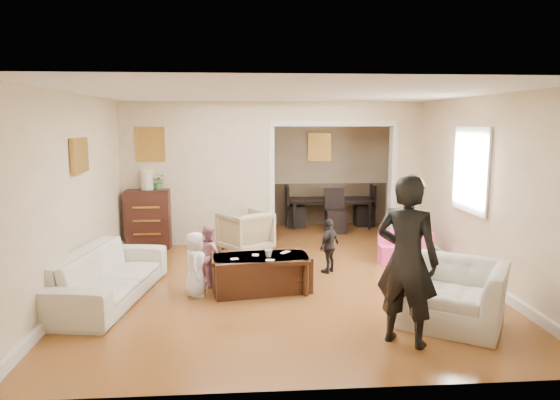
{
  "coord_description": "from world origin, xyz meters",
  "views": [
    {
      "loc": [
        -0.57,
        -7.42,
        2.23
      ],
      "look_at": [
        0.0,
        0.2,
        1.05
      ],
      "focal_mm": 32.29,
      "sensor_mm": 36.0,
      "label": 1
    }
  ],
  "objects": [
    {
      "name": "play_table",
      "position": [
        2.19,
        0.36,
        0.25
      ],
      "size": [
        0.6,
        0.6,
        0.5
      ],
      "primitive_type": "cube",
      "rotation": [
        0.0,
        0.0,
        -0.15
      ],
      "color": "#E93DA4",
      "rests_on": "ground"
    },
    {
      "name": "armchair_back",
      "position": [
        -0.53,
        1.16,
        0.35
      ],
      "size": [
        1.07,
        1.07,
        0.71
      ],
      "primitive_type": "imported",
      "rotation": [
        0.0,
        0.0,
        3.75
      ],
      "color": "tan",
      "rests_on": "ground"
    },
    {
      "name": "cyan_cup",
      "position": [
        2.09,
        0.31,
        0.54
      ],
      "size": [
        0.08,
        0.08,
        0.08
      ],
      "primitive_type": "cylinder",
      "color": "#26A1C2",
      "rests_on": "play_table"
    },
    {
      "name": "partition_header",
      "position": [
        1.1,
        1.8,
        2.42
      ],
      "size": [
        2.22,
        0.18,
        0.35
      ],
      "primitive_type": "cube",
      "color": "beige",
      "rests_on": "partition_right"
    },
    {
      "name": "partition_right",
      "position": [
        2.48,
        1.8,
        1.3
      ],
      "size": [
        0.55,
        0.18,
        2.6
      ],
      "primitive_type": "cube",
      "color": "beige",
      "rests_on": "ground"
    },
    {
      "name": "coffee_cup",
      "position": [
        -0.24,
        -0.98,
        0.52
      ],
      "size": [
        0.12,
        0.12,
        0.1
      ],
      "primitive_type": "imported",
      "rotation": [
        0.0,
        0.0,
        0.17
      ],
      "color": "silver",
      "rests_on": "coffee_table"
    },
    {
      "name": "toy_block",
      "position": [
        2.07,
        0.48,
        0.53
      ],
      "size": [
        0.09,
        0.07,
        0.05
      ],
      "primitive_type": "cube",
      "rotation": [
        0.0,
        0.0,
        0.19
      ],
      "color": "red",
      "rests_on": "play_table"
    },
    {
      "name": "coffee_table",
      "position": [
        -0.34,
        -0.93,
        0.24
      ],
      "size": [
        1.36,
        0.84,
        0.47
      ],
      "primitive_type": "cube",
      "rotation": [
        0.0,
        0.0,
        0.17
      ],
      "color": "#381B12",
      "rests_on": "ground"
    },
    {
      "name": "partition_left",
      "position": [
        -1.38,
        1.8,
        1.3
      ],
      "size": [
        2.75,
        0.18,
        2.6
      ],
      "primitive_type": "cube",
      "color": "beige",
      "rests_on": "ground"
    },
    {
      "name": "window_pane",
      "position": [
        2.73,
        -0.4,
        1.55
      ],
      "size": [
        0.03,
        0.95,
        1.1
      ],
      "primitive_type": "cube",
      "color": "white",
      "rests_on": "ground"
    },
    {
      "name": "dresser",
      "position": [
        -2.26,
        1.6,
        0.53
      ],
      "size": [
        0.76,
        0.43,
        1.05
      ],
      "primitive_type": "cube",
      "color": "#351510",
      "rests_on": "ground"
    },
    {
      "name": "child_kneel_a",
      "position": [
        -1.19,
        -1.08,
        0.42
      ],
      "size": [
        0.27,
        0.41,
        0.84
      ],
      "primitive_type": "imported",
      "rotation": [
        0.0,
        0.0,
        1.57
      ],
      "color": "white",
      "rests_on": "ground"
    },
    {
      "name": "floor",
      "position": [
        0.0,
        0.0,
        0.0
      ],
      "size": [
        7.0,
        7.0,
        0.0
      ],
      "primitive_type": "plane",
      "color": "#9F6129",
      "rests_on": "ground"
    },
    {
      "name": "craft_papers",
      "position": [
        -0.29,
        -0.94,
        0.48
      ],
      "size": [
        0.82,
        0.52,
        0.0
      ],
      "color": "white",
      "rests_on": "coffee_table"
    },
    {
      "name": "armchair_front",
      "position": [
        1.74,
        -2.22,
        0.35
      ],
      "size": [
        1.43,
        1.39,
        0.71
      ],
      "primitive_type": "imported",
      "rotation": [
        0.0,
        0.0,
        -0.58
      ],
      "color": "beige",
      "rests_on": "ground"
    },
    {
      "name": "play_bowl",
      "position": [
        2.24,
        0.24,
        0.53
      ],
      "size": [
        0.24,
        0.24,
        0.05
      ],
      "primitive_type": "imported",
      "rotation": [
        0.0,
        0.0,
        -0.15
      ],
      "color": "white",
      "rests_on": "play_table"
    },
    {
      "name": "dining_table",
      "position": [
        1.31,
        3.2,
        0.31
      ],
      "size": [
        1.8,
        1.08,
        0.61
      ],
      "primitive_type": "imported",
      "rotation": [
        0.0,
        0.0,
        -0.07
      ],
      "color": "black",
      "rests_on": "ground"
    },
    {
      "name": "sofa",
      "position": [
        -2.29,
        -1.12,
        0.32
      ],
      "size": [
        1.18,
        2.31,
        0.64
      ],
      "primitive_type": "imported",
      "rotation": [
        0.0,
        0.0,
        1.42
      ],
      "color": "beige",
      "rests_on": "ground"
    },
    {
      "name": "child_kneel_b",
      "position": [
        -1.04,
        -0.63,
        0.42
      ],
      "size": [
        0.48,
        0.51,
        0.84
      ],
      "primitive_type": "imported",
      "rotation": [
        0.0,
        0.0,
        2.09
      ],
      "color": "#CC7F8B",
      "rests_on": "ground"
    },
    {
      "name": "table_lamp",
      "position": [
        -2.26,
        1.6,
        1.23
      ],
      "size": [
        0.22,
        0.22,
        0.36
      ],
      "primitive_type": "cylinder",
      "color": "beige",
      "rests_on": "dresser"
    },
    {
      "name": "adult_person",
      "position": [
        1.05,
        -2.66,
        0.87
      ],
      "size": [
        0.76,
        0.71,
        1.74
      ],
      "primitive_type": "imported",
      "rotation": [
        0.0,
        0.0,
        2.5
      ],
      "color": "black",
      "rests_on": "ground"
    },
    {
      "name": "framed_art_partition",
      "position": [
        -2.2,
        1.7,
        1.85
      ],
      "size": [
        0.45,
        0.03,
        0.55
      ],
      "primitive_type": "cube",
      "color": "brown",
      "rests_on": "partition_left"
    },
    {
      "name": "framed_art_sofa_wall",
      "position": [
        -2.71,
        -0.6,
        1.8
      ],
      "size": [
        0.03,
        0.55,
        0.4
      ],
      "primitive_type": "cube",
      "color": "brown"
    },
    {
      "name": "framed_art_alcove",
      "position": [
        1.1,
        3.44,
        1.7
      ],
      "size": [
        0.45,
        0.03,
        0.55
      ],
      "primitive_type": "cube",
      "color": "brown"
    },
    {
      "name": "cereal_box",
      "position": [
        2.31,
        0.46,
        0.65
      ],
      "size": [
        0.21,
        0.1,
        0.3
      ],
      "primitive_type": "cube",
      "rotation": [
        0.0,
        0.0,
        -0.15
      ],
      "color": "yellow",
      "rests_on": "play_table"
    },
    {
      "name": "potted_plant",
      "position": [
        -2.06,
        1.6,
        1.19
      ],
      "size": [
        0.24,
        0.21,
        0.27
      ],
      "primitive_type": "imported",
      "color": "#367433",
      "rests_on": "dresser"
    },
    {
      "name": "child_toddler",
      "position": [
        0.71,
        -0.18,
        0.41
      ],
      "size": [
        0.46,
        0.5,
        0.82
      ],
      "primitive_type": "imported",
      "rotation": [
        0.0,
        0.0,
        -2.27
      ],
      "color": "black",
      "rests_on": "ground"
    }
  ]
}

